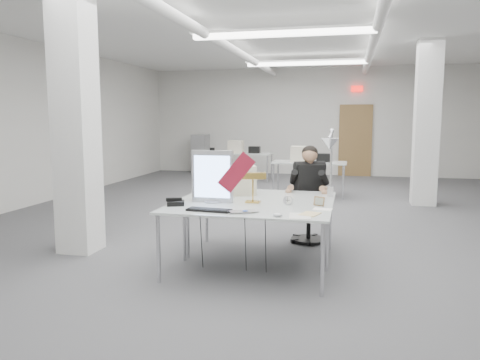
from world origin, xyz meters
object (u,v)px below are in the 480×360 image
(bankers_lamp, at_px, (253,188))
(desk_main, at_px, (246,209))
(monitor, at_px, (213,176))
(beige_monitor, at_px, (239,180))
(office_chair, at_px, (309,201))
(seated_person, at_px, (309,178))
(architect_lamp, at_px, (330,166))
(desk_phone, at_px, (176,203))
(laptop, at_px, (245,213))

(bankers_lamp, bearing_deg, desk_main, -107.16)
(monitor, relative_size, beige_monitor, 1.54)
(office_chair, height_order, beige_monitor, office_chair)
(seated_person, bearing_deg, bankers_lamp, -138.22)
(monitor, bearing_deg, desk_main, -30.35)
(office_chair, relative_size, architect_lamp, 1.45)
(desk_main, height_order, bankers_lamp, bankers_lamp)
(desk_main, relative_size, bankers_lamp, 5.50)
(desk_phone, relative_size, architect_lamp, 0.23)
(desk_phone, bearing_deg, laptop, -37.12)
(seated_person, height_order, architect_lamp, architect_lamp)
(desk_phone, bearing_deg, architect_lamp, 5.56)
(seated_person, xyz_separation_m, monitor, (-0.98, -1.29, 0.15))
(monitor, relative_size, laptop, 1.99)
(desk_main, bearing_deg, seated_person, 71.03)
(desk_main, distance_m, office_chair, 1.70)
(beige_monitor, bearing_deg, architect_lamp, -28.95)
(office_chair, distance_m, beige_monitor, 1.14)
(laptop, bearing_deg, architect_lamp, 24.99)
(laptop, height_order, architect_lamp, architect_lamp)
(office_chair, height_order, laptop, office_chair)
(office_chair, xyz_separation_m, desk_phone, (-1.32, -1.61, 0.20))
(monitor, xyz_separation_m, laptop, (0.50, -0.54, -0.29))
(bankers_lamp, relative_size, desk_phone, 1.77)
(bankers_lamp, bearing_deg, architect_lamp, 8.77)
(beige_monitor, bearing_deg, bankers_lamp, -83.13)
(bankers_lamp, xyz_separation_m, desk_phone, (-0.79, -0.35, -0.14))
(architect_lamp, bearing_deg, beige_monitor, 170.88)
(architect_lamp, bearing_deg, monitor, -160.50)
(monitor, distance_m, bankers_lamp, 0.48)
(laptop, height_order, desk_phone, desk_phone)
(seated_person, bearing_deg, architect_lamp, -93.72)
(monitor, bearing_deg, desk_phone, -142.04)
(office_chair, distance_m, laptop, 1.96)
(laptop, bearing_deg, desk_phone, 134.41)
(seated_person, distance_m, architect_lamp, 0.91)
(desk_main, height_order, monitor, monitor)
(seated_person, xyz_separation_m, desk_phone, (-1.32, -1.56, -0.12))
(desk_phone, xyz_separation_m, beige_monitor, (0.50, 0.91, 0.16))
(laptop, bearing_deg, bankers_lamp, 67.31)
(desk_main, bearing_deg, office_chair, 71.57)
(monitor, height_order, bankers_lamp, monitor)
(bankers_lamp, distance_m, architect_lamp, 0.96)
(office_chair, bearing_deg, laptop, -128.69)
(office_chair, relative_size, monitor, 1.94)
(architect_lamp, bearing_deg, desk_main, -139.58)
(seated_person, bearing_deg, monitor, -151.61)
(laptop, relative_size, bankers_lamp, 0.91)
(bankers_lamp, bearing_deg, monitor, 174.71)
(desk_main, distance_m, bankers_lamp, 0.39)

